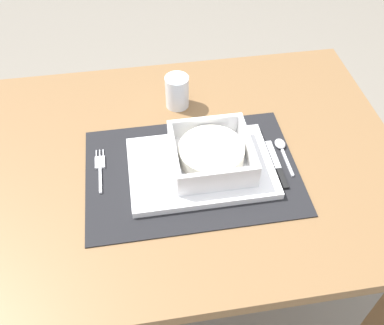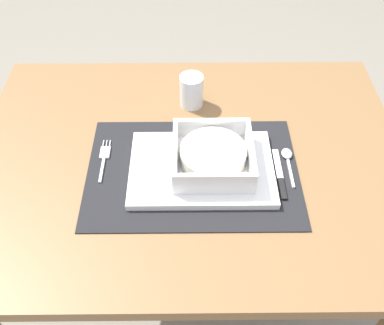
# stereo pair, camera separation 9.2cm
# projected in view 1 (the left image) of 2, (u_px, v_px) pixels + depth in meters

# --- Properties ---
(ground_plane) EXTENTS (6.00, 6.00, 0.00)m
(ground_plane) POSITION_uv_depth(u_px,v_px,m) (188.00, 299.00, 1.52)
(ground_plane) COLOR gray
(dining_table) EXTENTS (0.99, 0.73, 0.74)m
(dining_table) POSITION_uv_depth(u_px,v_px,m) (186.00, 187.00, 1.05)
(dining_table) COLOR brown
(dining_table) RESTS_ON ground
(placemat) EXTENTS (0.46, 0.32, 0.00)m
(placemat) POSITION_uv_depth(u_px,v_px,m) (192.00, 171.00, 0.94)
(placemat) COLOR black
(placemat) RESTS_ON dining_table
(serving_plate) EXTENTS (0.31, 0.21, 0.02)m
(serving_plate) POSITION_uv_depth(u_px,v_px,m) (201.00, 167.00, 0.94)
(serving_plate) COLOR white
(serving_plate) RESTS_ON placemat
(porridge_bowl) EXTENTS (0.17, 0.17, 0.06)m
(porridge_bowl) POSITION_uv_depth(u_px,v_px,m) (211.00, 154.00, 0.92)
(porridge_bowl) COLOR white
(porridge_bowl) RESTS_ON serving_plate
(fork) EXTENTS (0.02, 0.13, 0.00)m
(fork) POSITION_uv_depth(u_px,v_px,m) (100.00, 167.00, 0.94)
(fork) COLOR silver
(fork) RESTS_ON placemat
(spoon) EXTENTS (0.02, 0.11, 0.01)m
(spoon) POSITION_uv_depth(u_px,v_px,m) (282.00, 148.00, 0.98)
(spoon) COLOR silver
(spoon) RESTS_ON placemat
(butter_knife) EXTENTS (0.01, 0.14, 0.01)m
(butter_knife) POSITION_uv_depth(u_px,v_px,m) (278.00, 167.00, 0.94)
(butter_knife) COLOR black
(butter_knife) RESTS_ON placemat
(bread_knife) EXTENTS (0.01, 0.13, 0.01)m
(bread_knife) POSITION_uv_depth(u_px,v_px,m) (268.00, 164.00, 0.95)
(bread_knife) COLOR #59331E
(bread_knife) RESTS_ON placemat
(drinking_glass) EXTENTS (0.06, 0.06, 0.08)m
(drinking_glass) POSITION_uv_depth(u_px,v_px,m) (177.00, 93.00, 1.06)
(drinking_glass) COLOR white
(drinking_glass) RESTS_ON dining_table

